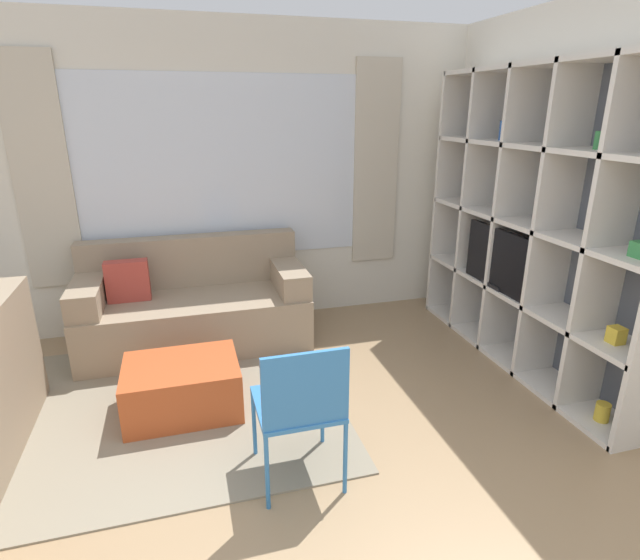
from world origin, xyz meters
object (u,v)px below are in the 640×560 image
(shelving_unit, at_px, (536,225))
(couch_main, at_px, (194,307))
(ottoman, at_px, (183,387))
(folding_chair, at_px, (300,402))

(shelving_unit, bearing_deg, couch_main, 157.64)
(couch_main, xyz_separation_m, ottoman, (-0.13, -1.07, -0.15))
(shelving_unit, distance_m, couch_main, 2.86)
(shelving_unit, xyz_separation_m, folding_chair, (-2.06, -0.93, -0.61))
(couch_main, bearing_deg, ottoman, -97.02)
(couch_main, height_order, ottoman, couch_main)
(ottoman, relative_size, folding_chair, 0.87)
(couch_main, bearing_deg, folding_chair, -76.50)
(couch_main, height_order, folding_chair, couch_main)
(ottoman, height_order, folding_chair, folding_chair)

